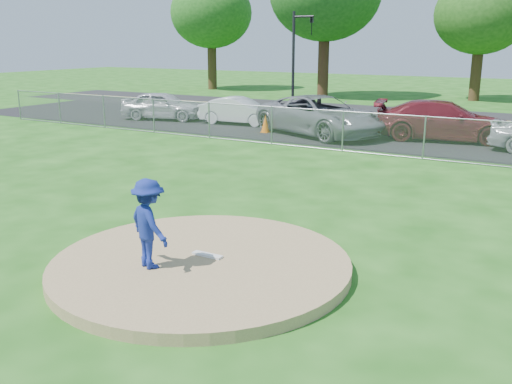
{
  "coord_description": "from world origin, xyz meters",
  "views": [
    {
      "loc": [
        5.64,
        -7.86,
        4.03
      ],
      "look_at": [
        0.0,
        2.0,
        1.0
      ],
      "focal_mm": 40.0,
      "sensor_mm": 36.0,
      "label": 1
    }
  ],
  "objects_px": {
    "pitcher": "(149,224)",
    "parked_car_gray": "(320,116)",
    "parked_car_white": "(239,111)",
    "parked_car_silver": "(163,105)",
    "traffic_signal_left": "(297,53)",
    "traffic_cone": "(265,124)",
    "tree_center": "(483,2)",
    "tree_far_left": "(211,2)",
    "parked_car_darkred": "(444,121)"
  },
  "relations": [
    {
      "from": "parked_car_gray",
      "to": "traffic_signal_left",
      "type": "bearing_deg",
      "value": 56.21
    },
    {
      "from": "parked_car_gray",
      "to": "parked_car_darkred",
      "type": "xyz_separation_m",
      "value": [
        4.99,
        1.32,
        -0.04
      ]
    },
    {
      "from": "parked_car_silver",
      "to": "parked_car_darkred",
      "type": "bearing_deg",
      "value": -102.24
    },
    {
      "from": "traffic_cone",
      "to": "parked_car_gray",
      "type": "height_order",
      "value": "parked_car_gray"
    },
    {
      "from": "traffic_signal_left",
      "to": "pitcher",
      "type": "distance_m",
      "value": 24.25
    },
    {
      "from": "traffic_signal_left",
      "to": "traffic_cone",
      "type": "height_order",
      "value": "traffic_signal_left"
    },
    {
      "from": "tree_center",
      "to": "pitcher",
      "type": "bearing_deg",
      "value": -89.29
    },
    {
      "from": "tree_center",
      "to": "parked_car_silver",
      "type": "height_order",
      "value": "tree_center"
    },
    {
      "from": "tree_center",
      "to": "parked_car_darkred",
      "type": "relative_size",
      "value": 1.76
    },
    {
      "from": "parked_car_silver",
      "to": "traffic_cone",
      "type": "bearing_deg",
      "value": -114.73
    },
    {
      "from": "tree_far_left",
      "to": "pitcher",
      "type": "distance_m",
      "value": 40.4
    },
    {
      "from": "pitcher",
      "to": "parked_car_darkred",
      "type": "height_order",
      "value": "pitcher"
    },
    {
      "from": "parked_car_silver",
      "to": "parked_car_gray",
      "type": "distance_m",
      "value": 9.15
    },
    {
      "from": "parked_car_darkred",
      "to": "parked_car_gray",
      "type": "bearing_deg",
      "value": 93.66
    },
    {
      "from": "pitcher",
      "to": "parked_car_silver",
      "type": "height_order",
      "value": "pitcher"
    },
    {
      "from": "parked_car_silver",
      "to": "parked_car_gray",
      "type": "relative_size",
      "value": 0.7
    },
    {
      "from": "parked_car_white",
      "to": "tree_far_left",
      "type": "bearing_deg",
      "value": 32.24
    },
    {
      "from": "traffic_cone",
      "to": "parked_car_darkred",
      "type": "relative_size",
      "value": 0.14
    },
    {
      "from": "traffic_cone",
      "to": "parked_car_gray",
      "type": "xyz_separation_m",
      "value": [
        2.4,
        0.54,
        0.46
      ]
    },
    {
      "from": "traffic_cone",
      "to": "parked_car_silver",
      "type": "relative_size",
      "value": 0.18
    },
    {
      "from": "pitcher",
      "to": "traffic_cone",
      "type": "height_order",
      "value": "pitcher"
    },
    {
      "from": "parked_car_gray",
      "to": "parked_car_darkred",
      "type": "bearing_deg",
      "value": -51.9
    },
    {
      "from": "tree_center",
      "to": "parked_car_gray",
      "type": "distance_m",
      "value": 20.02
    },
    {
      "from": "tree_center",
      "to": "pitcher",
      "type": "height_order",
      "value": "tree_center"
    },
    {
      "from": "tree_center",
      "to": "traffic_signal_left",
      "type": "distance_m",
      "value": 14.63
    },
    {
      "from": "traffic_signal_left",
      "to": "parked_car_gray",
      "type": "relative_size",
      "value": 0.92
    },
    {
      "from": "traffic_cone",
      "to": "parked_car_white",
      "type": "distance_m",
      "value": 2.93
    },
    {
      "from": "tree_center",
      "to": "pitcher",
      "type": "relative_size",
      "value": 6.25
    },
    {
      "from": "tree_far_left",
      "to": "traffic_cone",
      "type": "height_order",
      "value": "tree_far_left"
    },
    {
      "from": "pitcher",
      "to": "parked_car_darkred",
      "type": "distance_m",
      "value": 17.13
    },
    {
      "from": "tree_far_left",
      "to": "tree_center",
      "type": "xyz_separation_m",
      "value": [
        21.0,
        1.0,
        -0.59
      ]
    },
    {
      "from": "parked_car_gray",
      "to": "parked_car_darkred",
      "type": "relative_size",
      "value": 1.09
    },
    {
      "from": "traffic_signal_left",
      "to": "parked_car_silver",
      "type": "relative_size",
      "value": 1.3
    },
    {
      "from": "pitcher",
      "to": "parked_car_silver",
      "type": "distance_m",
      "value": 20.79
    },
    {
      "from": "parked_car_silver",
      "to": "parked_car_gray",
      "type": "height_order",
      "value": "parked_car_gray"
    },
    {
      "from": "parked_car_silver",
      "to": "tree_center",
      "type": "bearing_deg",
      "value": -49.25
    },
    {
      "from": "pitcher",
      "to": "parked_car_darkred",
      "type": "bearing_deg",
      "value": -72.13
    },
    {
      "from": "parked_car_white",
      "to": "parked_car_gray",
      "type": "distance_m",
      "value": 4.93
    },
    {
      "from": "parked_car_gray",
      "to": "parked_car_darkred",
      "type": "distance_m",
      "value": 5.16
    },
    {
      "from": "traffic_cone",
      "to": "parked_car_gray",
      "type": "relative_size",
      "value": 0.13
    },
    {
      "from": "tree_center",
      "to": "parked_car_gray",
      "type": "xyz_separation_m",
      "value": [
        -3.27,
        -18.94,
        -5.61
      ]
    },
    {
      "from": "traffic_cone",
      "to": "pitcher",
      "type": "bearing_deg",
      "value": -68.15
    },
    {
      "from": "traffic_signal_left",
      "to": "parked_car_white",
      "type": "height_order",
      "value": "traffic_signal_left"
    },
    {
      "from": "pitcher",
      "to": "parked_car_gray",
      "type": "distance_m",
      "value": 16.2
    },
    {
      "from": "pitcher",
      "to": "parked_car_white",
      "type": "relative_size",
      "value": 0.4
    },
    {
      "from": "tree_center",
      "to": "parked_car_white",
      "type": "xyz_separation_m",
      "value": [
        -8.07,
        -17.81,
        -5.8
      ]
    },
    {
      "from": "parked_car_silver",
      "to": "parked_car_white",
      "type": "bearing_deg",
      "value": -98.15
    },
    {
      "from": "traffic_signal_left",
      "to": "parked_car_silver",
      "type": "distance_m",
      "value": 8.28
    },
    {
      "from": "pitcher",
      "to": "parked_car_gray",
      "type": "relative_size",
      "value": 0.26
    },
    {
      "from": "tree_far_left",
      "to": "parked_car_silver",
      "type": "distance_m",
      "value": 20.36
    }
  ]
}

